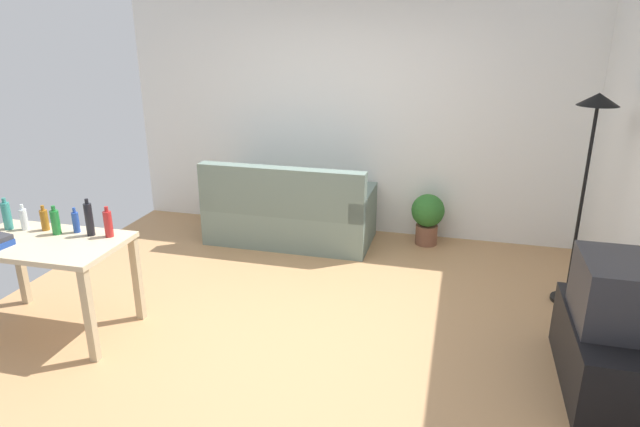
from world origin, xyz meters
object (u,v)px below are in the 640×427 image
Objects in this scene: bottle_amber at (44,220)px; tv_stand at (599,354)px; bottle_red at (108,224)px; couch at (289,215)px; bottle_tall at (7,215)px; tv at (612,292)px; torchiere_lamp at (591,143)px; bottle_blue at (76,222)px; desk at (45,254)px; potted_plant at (428,216)px; bottle_clear at (24,219)px; bottle_green at (55,222)px; bottle_dark at (89,219)px.

tv_stand is at bearing 1.65° from bottle_amber.
couch is at bearing 69.04° from bottle_red.
bottle_tall reaches higher than bottle_red.
torchiere_lamp is (-0.00, 1.23, 0.71)m from tv.
bottle_blue is (-3.88, -1.33, -0.57)m from torchiere_lamp.
desk is 0.31m from bottle_amber.
bottle_red is at bearing 91.82° from tv.
bottle_blue reaches higher than desk.
bottle_tall is at bearing 51.78° from couch.
potted_plant is 3.90m from bottle_clear.
couch is 3.40m from tv_stand.
torchiere_lamp reaches higher than bottle_tall.
couch is 7.76× the size of bottle_green.
tv_stand is 5.34× the size of bottle_amber.
tv is 0.49× the size of desk.
bottle_dark reaches higher than tv.
torchiere_lamp is 4.37m from desk.
bottle_clear is 0.17m from bottle_amber.
bottle_tall is at bearing -179.54° from bottle_green.
bottle_green is 0.78× the size of bottle_dark.
bottle_dark is (-2.43, -2.38, 0.56)m from potted_plant.
bottle_clear is (-3.02, -2.40, 0.52)m from potted_plant.
bottle_amber is 0.43m from bottle_dark.
desk is at bearing -28.70° from bottle_clear.
bottle_clear is 0.90× the size of bottle_green.
bottle_clear is (-0.31, 0.17, 0.20)m from desk.
tv is at bearing 145.21° from couch.
bottle_dark is (0.59, 0.02, 0.04)m from bottle_clear.
bottle_dark reaches higher than potted_plant.
couch is at bearing 61.85° from bottle_blue.
couch is at bearing 53.78° from bottle_clear.
bottle_clear is at bearing -173.28° from bottle_blue.
bottle_amber reaches higher than couch.
bottle_green reaches higher than bottle_clear.
bottle_blue is 0.83× the size of bottle_red.
tv_stand is 4.05m from desk.
bottle_clear reaches higher than tv.
tv is at bearing 1.46° from bottle_blue.
potted_plant is at bearing 42.35° from bottle_blue.
potted_plant is 2.34× the size of bottle_red.
tv is 4.03m from desk.
bottle_tall reaches higher than couch.
torchiere_lamp is at bearing 19.25° from bottle_green.
torchiere_lamp is at bearing 0.17° from tv.
bottle_red is (0.30, -0.01, 0.02)m from bottle_blue.
bottle_red is at bearing 0.62° from bottle_amber.
bottle_amber is (-0.14, 0.20, 0.20)m from desk.
potted_plant is 1.92× the size of bottle_dark.
bottle_blue reaches higher than potted_plant.
potted_plant is 2.46× the size of bottle_green.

